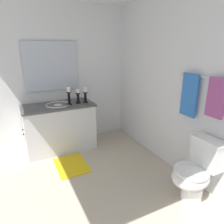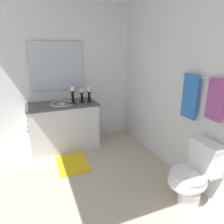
# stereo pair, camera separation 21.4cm
# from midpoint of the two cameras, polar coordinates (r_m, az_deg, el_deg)

# --- Properties ---
(floor) EXTENTS (2.95, 2.75, 0.02)m
(floor) POSITION_cam_midpoint_polar(r_m,az_deg,el_deg) (2.88, -10.49, -19.75)
(floor) COLOR beige
(floor) RESTS_ON ground
(wall_back) EXTENTS (2.95, 0.04, 2.45)m
(wall_back) POSITION_cam_midpoint_polar(r_m,az_deg,el_deg) (2.99, 14.43, 7.53)
(wall_back) COLOR white
(wall_back) RESTS_ON ground
(wall_left) EXTENTS (0.04, 2.75, 2.45)m
(wall_left) POSITION_cam_midpoint_polar(r_m,az_deg,el_deg) (3.77, -18.03, 9.27)
(wall_left) COLOR white
(wall_left) RESTS_ON ground
(vanity_cabinet) EXTENTS (0.58, 1.18, 0.80)m
(vanity_cabinet) POSITION_cam_midpoint_polar(r_m,az_deg,el_deg) (3.66, -16.04, -4.13)
(vanity_cabinet) COLOR silver
(vanity_cabinet) RESTS_ON ground
(sink_basin) EXTENTS (0.40, 0.40, 0.24)m
(sink_basin) POSITION_cam_midpoint_polar(r_m,az_deg,el_deg) (3.55, -16.52, 1.32)
(sink_basin) COLOR white
(sink_basin) RESTS_ON vanity_cabinet
(mirror) EXTENTS (0.02, 0.90, 0.81)m
(mirror) POSITION_cam_midpoint_polar(r_m,az_deg,el_deg) (3.70, -18.25, 12.02)
(mirror) COLOR silver
(candle_holder_tall) EXTENTS (0.09, 0.09, 0.27)m
(candle_holder_tall) POSITION_cam_midpoint_polar(r_m,az_deg,el_deg) (3.56, -9.19, 4.92)
(candle_holder_tall) COLOR black
(candle_holder_tall) RESTS_ON vanity_cabinet
(candle_holder_short) EXTENTS (0.09, 0.09, 0.24)m
(candle_holder_short) POSITION_cam_midpoint_polar(r_m,az_deg,el_deg) (3.54, -11.20, 4.43)
(candle_holder_short) COLOR black
(candle_holder_short) RESTS_ON vanity_cabinet
(candle_holder_mid) EXTENTS (0.09, 0.09, 0.29)m
(candle_holder_mid) POSITION_cam_midpoint_polar(r_m,az_deg,el_deg) (3.46, -13.69, 4.45)
(candle_holder_mid) COLOR black
(candle_holder_mid) RESTS_ON vanity_cabinet
(toilet) EXTENTS (0.39, 0.54, 0.75)m
(toilet) POSITION_cam_midpoint_polar(r_m,az_deg,el_deg) (2.57, 19.97, -15.48)
(toilet) COLOR white
(toilet) RESTS_ON ground
(towel_bar) EXTENTS (0.73, 0.02, 0.02)m
(towel_bar) POSITION_cam_midpoint_polar(r_m,az_deg,el_deg) (2.51, 22.45, 8.99)
(towel_bar) COLOR silver
(towel_near_vanity) EXTENTS (0.24, 0.03, 0.53)m
(towel_near_vanity) POSITION_cam_midpoint_polar(r_m,az_deg,el_deg) (2.66, 18.66, 4.45)
(towel_near_vanity) COLOR blue
(towel_near_vanity) RESTS_ON towel_bar
(towel_center) EXTENTS (0.21, 0.03, 0.44)m
(towel_center) POSITION_cam_midpoint_polar(r_m,az_deg,el_deg) (2.42, 24.82, 3.57)
(towel_center) COLOR #A54C8C
(towel_center) RESTS_ON towel_bar
(bath_mat) EXTENTS (0.60, 0.44, 0.02)m
(bath_mat) POSITION_cam_midpoint_polar(r_m,az_deg,el_deg) (3.29, -13.24, -14.30)
(bath_mat) COLOR yellow
(bath_mat) RESTS_ON ground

